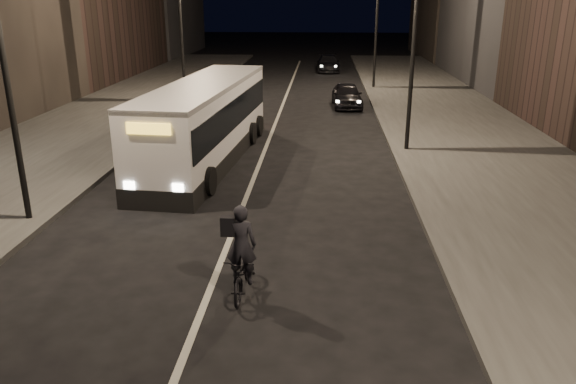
# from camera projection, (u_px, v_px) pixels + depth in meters

# --- Properties ---
(ground) EXTENTS (180.00, 180.00, 0.00)m
(ground) POSITION_uv_depth(u_px,v_px,m) (204.00, 306.00, 11.14)
(ground) COLOR black
(ground) RESTS_ON ground
(sidewalk_right) EXTENTS (7.00, 70.00, 0.16)m
(sidewalk_right) POSITION_uv_depth(u_px,v_px,m) (469.00, 139.00, 23.81)
(sidewalk_right) COLOR #323230
(sidewalk_right) RESTS_ON ground
(sidewalk_left) EXTENTS (7.00, 70.00, 0.16)m
(sidewalk_left) POSITION_uv_depth(u_px,v_px,m) (78.00, 134.00, 24.81)
(sidewalk_left) COLOR #323230
(sidewalk_left) RESTS_ON ground
(streetlight_right_mid) EXTENTS (1.20, 0.44, 8.12)m
(streetlight_right_mid) POSITION_uv_depth(u_px,v_px,m) (409.00, 10.00, 20.37)
(streetlight_right_mid) COLOR black
(streetlight_right_mid) RESTS_ON sidewalk_right
(streetlight_right_far) EXTENTS (1.20, 0.44, 8.12)m
(streetlight_right_far) POSITION_uv_depth(u_px,v_px,m) (373.00, 4.00, 35.44)
(streetlight_right_far) COLOR black
(streetlight_right_far) RESTS_ON sidewalk_right
(streetlight_left_near) EXTENTS (1.20, 0.44, 8.12)m
(streetlight_left_near) POSITION_uv_depth(u_px,v_px,m) (7.00, 17.00, 13.46)
(streetlight_left_near) COLOR black
(streetlight_left_near) RESTS_ON sidewalk_left
(streetlight_left_far) EXTENTS (1.20, 0.44, 8.12)m
(streetlight_left_far) POSITION_uv_depth(u_px,v_px,m) (184.00, 5.00, 30.42)
(streetlight_left_far) COLOR black
(streetlight_left_far) RESTS_ON sidewalk_left
(city_bus) EXTENTS (3.20, 10.92, 2.90)m
(city_bus) POSITION_uv_depth(u_px,v_px,m) (206.00, 119.00, 20.55)
(city_bus) COLOR silver
(city_bus) RESTS_ON ground
(cyclist_on_bicycle) EXTENTS (0.67, 1.77, 2.02)m
(cyclist_on_bicycle) POSITION_uv_depth(u_px,v_px,m) (243.00, 265.00, 11.39)
(cyclist_on_bicycle) COLOR black
(cyclist_on_bicycle) RESTS_ON ground
(car_near) EXTENTS (1.74, 3.90, 1.30)m
(car_near) POSITION_uv_depth(u_px,v_px,m) (347.00, 95.00, 31.04)
(car_near) COLOR black
(car_near) RESTS_ON ground
(car_mid) EXTENTS (1.83, 4.60, 1.49)m
(car_mid) POSITION_uv_depth(u_px,v_px,m) (226.00, 85.00, 33.85)
(car_mid) COLOR #363638
(car_mid) RESTS_ON ground
(car_far) EXTENTS (1.95, 4.48, 1.28)m
(car_far) POSITION_uv_depth(u_px,v_px,m) (328.00, 63.00, 45.86)
(car_far) COLOR black
(car_far) RESTS_ON ground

